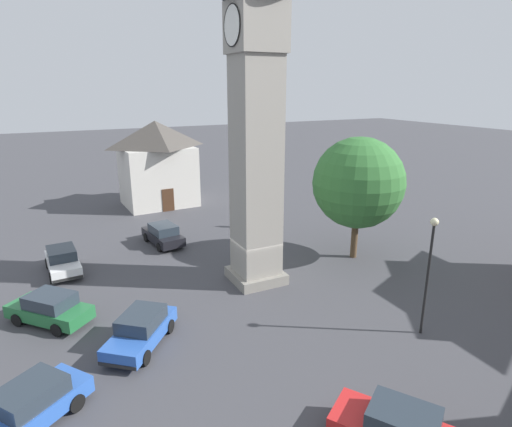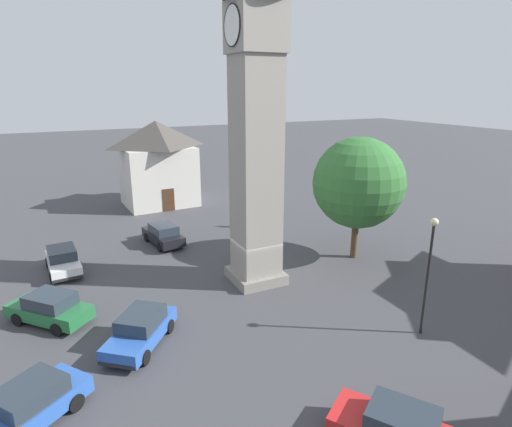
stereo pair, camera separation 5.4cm
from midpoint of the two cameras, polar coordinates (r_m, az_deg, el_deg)
name	(u,v)px [view 2 (the right image)]	position (r m, az deg, el deg)	size (l,w,h in m)	color
ground_plane	(256,280)	(25.61, 0.06, -8.92)	(200.00, 200.00, 0.00)	#424247
clock_tower	(256,48)	(23.16, 0.07, 21.34)	(3.48, 3.48, 22.09)	gray
car_blue_kerb	(28,406)	(17.43, -28.21, -21.89)	(3.81, 4.32, 1.53)	#2D5BB7
car_silver_kerb	(163,234)	(31.59, -12.31, -2.75)	(4.34, 2.30, 1.53)	black
car_red_corner	(50,308)	(23.33, -25.94, -11.37)	(4.17, 4.04, 1.53)	#236B38
car_black_far	(141,329)	(20.11, -15.15, -14.81)	(4.27, 3.91, 1.53)	#2D5BB7
car_green_alley	(63,260)	(28.94, -24.48, -5.76)	(4.23, 2.02, 1.53)	white
pedestrian	(245,216)	(34.47, -1.48, -0.27)	(0.54, 0.32, 1.69)	#706656
tree	(358,183)	(28.11, 13.66, 4.00)	(5.91, 5.91, 8.08)	brown
building_terrace_right	(158,163)	(41.75, -13.02, 6.67)	(5.99, 7.00, 8.03)	beige
lamp_post	(430,260)	(20.44, 22.38, -5.75)	(0.36, 0.36, 5.65)	black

